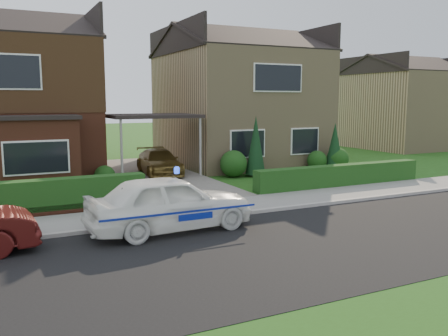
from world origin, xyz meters
TOP-DOWN VIEW (x-y plane):
  - ground at (0.00, 0.00)m, footprint 120.00×120.00m
  - road at (0.00, 0.00)m, footprint 60.00×6.00m
  - kerb at (0.00, 3.05)m, footprint 60.00×0.16m
  - sidewalk at (0.00, 4.10)m, footprint 60.00×2.00m
  - driveway at (0.00, 11.00)m, footprint 3.80×12.00m
  - house_left at (-5.78, 13.90)m, footprint 7.50×9.53m
  - house_right at (5.80, 13.99)m, footprint 7.50×8.06m
  - carport_link at (0.00, 10.95)m, footprint 3.80×3.00m
  - dwarf_wall at (-5.80, 5.30)m, footprint 7.70×0.25m
  - hedge_left at (-5.80, 5.45)m, footprint 7.50×0.55m
  - hedge_right at (5.80, 5.35)m, footprint 7.50×0.55m
  - shrub_left_mid at (-4.00, 9.30)m, footprint 1.32×1.32m
  - shrub_left_near at (-2.40, 9.60)m, footprint 0.84×0.84m
  - shrub_right_near at (3.20, 9.40)m, footprint 1.20×1.20m
  - shrub_right_mid at (7.80, 9.50)m, footprint 0.96×0.96m
  - shrub_right_far at (8.80, 9.20)m, footprint 1.08×1.08m
  - conifer_a at (4.20, 9.20)m, footprint 0.90×0.90m
  - conifer_b at (8.60, 9.20)m, footprint 0.90×0.90m
  - neighbour_right at (20.00, 16.00)m, footprint 6.50×7.00m
  - police_car at (-2.22, 2.40)m, footprint 3.98×4.43m
  - driveway_car at (0.29, 10.95)m, footprint 1.83×3.86m
  - potted_plant_a at (-5.27, 6.97)m, footprint 0.49×0.40m
  - potted_plant_c at (-2.50, 6.65)m, footprint 0.63×0.63m

SIDE VIEW (x-z plane):
  - ground at x=0.00m, z-range 0.00..0.00m
  - road at x=0.00m, z-range -0.01..0.01m
  - hedge_left at x=-5.80m, z-range -0.45..0.45m
  - hedge_right at x=5.80m, z-range -0.40..0.40m
  - sidewalk at x=0.00m, z-range 0.00..0.10m
  - kerb at x=0.00m, z-range 0.00..0.12m
  - driveway at x=0.00m, z-range 0.00..0.12m
  - dwarf_wall at x=-5.80m, z-range 0.00..0.36m
  - potted_plant_a at x=-5.27m, z-range 0.00..0.81m
  - potted_plant_c at x=-2.50m, z-range 0.00..0.82m
  - shrub_left_near at x=-2.40m, z-range 0.00..0.84m
  - shrub_right_mid at x=7.80m, z-range 0.00..0.96m
  - shrub_right_far at x=8.80m, z-range 0.00..1.08m
  - shrub_right_near at x=3.20m, z-range 0.00..1.20m
  - shrub_left_mid at x=-4.00m, z-range 0.00..1.32m
  - driveway_car at x=0.29m, z-range 0.12..1.21m
  - police_car at x=-2.22m, z-range -0.08..1.56m
  - conifer_b at x=8.60m, z-range 0.00..2.20m
  - conifer_a at x=4.20m, z-range 0.00..2.60m
  - neighbour_right at x=20.00m, z-range 0.00..5.20m
  - carport_link at x=0.00m, z-range 1.27..4.04m
  - house_right at x=5.80m, z-range 0.04..7.29m
  - house_left at x=-5.78m, z-range 0.19..7.44m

